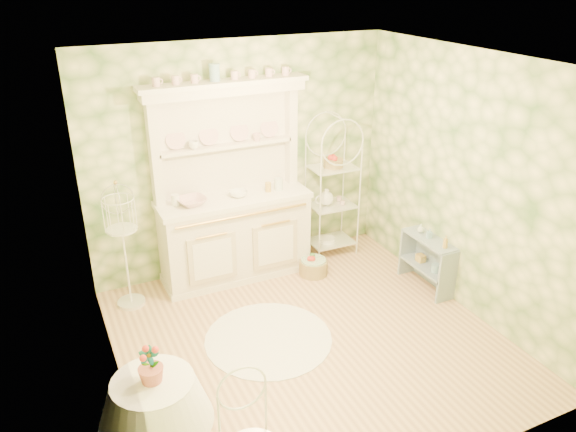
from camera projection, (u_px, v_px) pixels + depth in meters
name	position (u px, v px, depth m)	size (l,w,h in m)	color
floor	(309.00, 340.00, 5.59)	(3.60, 3.60, 0.00)	tan
ceiling	(315.00, 63.00, 4.47)	(3.60, 3.60, 0.00)	white
wall_left	(105.00, 258.00, 4.33)	(3.60, 3.60, 0.00)	#EFEAB0
wall_right	(468.00, 185.00, 5.73)	(3.60, 3.60, 0.00)	#EFEAB0
wall_back	(240.00, 159.00, 6.51)	(3.60, 3.60, 0.00)	#EFEAB0
wall_front	(443.00, 323.00, 3.55)	(3.60, 3.60, 0.00)	#EFEAB0
kitchen_dresser	(233.00, 186.00, 6.29)	(1.87, 0.61, 2.29)	white
bakers_rack	(332.00, 192.00, 6.95)	(0.52, 0.37, 1.67)	white
side_shelf	(427.00, 265.00, 6.40)	(0.24, 0.64, 0.55)	#8699A9
round_table	(157.00, 418.00, 4.13)	(0.68, 0.68, 0.74)	white
birdcage_stand	(123.00, 241.00, 5.86)	(0.36, 0.36, 1.54)	white
floor_basket	(313.00, 266.00, 6.72)	(0.34, 0.34, 0.22)	#A18A55
lace_rug	(268.00, 339.00, 5.59)	(1.27, 1.27, 0.01)	white
bowl_floral	(192.00, 204.00, 6.14)	(0.31, 0.31, 0.08)	white
bowl_white	(238.00, 196.00, 6.35)	(0.21, 0.21, 0.07)	white
cup_left	(194.00, 146.00, 6.08)	(0.11, 0.11, 0.09)	white
cup_right	(257.00, 138.00, 6.35)	(0.09, 0.09, 0.09)	white
potted_geranium	(150.00, 365.00, 3.94)	(0.14, 0.10, 0.27)	#3F7238
bottle_amber	(445.00, 242.00, 6.03)	(0.06, 0.06, 0.15)	#BB963F
bottle_blue	(429.00, 235.00, 6.26)	(0.05, 0.05, 0.11)	#80ACBE
bottle_glass	(421.00, 230.00, 6.39)	(0.08, 0.08, 0.10)	silver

